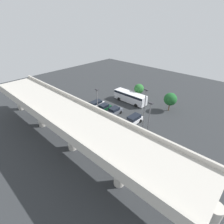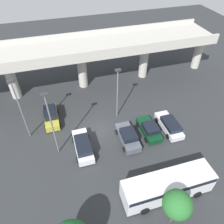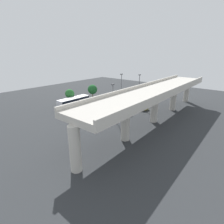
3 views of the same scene
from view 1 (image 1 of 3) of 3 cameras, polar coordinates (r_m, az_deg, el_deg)
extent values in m
plane|color=#2D3033|center=(35.86, 1.07, -3.77)|extent=(87.40, 87.40, 0.00)
cube|color=#BCB7AD|center=(26.79, -14.09, -0.95)|extent=(40.79, 6.98, 0.90)
cube|color=#BCB7AD|center=(28.11, -8.67, 2.79)|extent=(40.79, 0.30, 0.55)
cube|color=#BCB7AD|center=(25.11, -20.54, -2.25)|extent=(40.79, 0.30, 0.55)
cylinder|color=#BCB7AD|center=(22.61, 2.43, -17.60)|extent=(1.38, 1.38, 5.98)
cylinder|color=#BCB7AD|center=(28.61, -13.27, -6.93)|extent=(1.38, 1.38, 5.98)
cylinder|color=#BCB7AD|center=(36.52, -22.45, -0.10)|extent=(1.38, 1.38, 5.98)
cylinder|color=#BCB7AD|center=(45.35, -28.20, 4.20)|extent=(1.38, 1.38, 5.98)
cube|color=gold|center=(30.31, 4.43, -9.49)|extent=(1.72, 4.56, 0.80)
cube|color=black|center=(29.73, 4.22, -8.58)|extent=(1.58, 2.59, 0.66)
cylinder|color=black|center=(31.78, 4.80, -8.00)|extent=(0.22, 0.68, 0.68)
cylinder|color=black|center=(30.96, 7.37, -9.31)|extent=(0.22, 0.68, 0.68)
cylinder|color=black|center=(30.06, 1.35, -10.39)|extent=(0.22, 0.68, 0.68)
cylinder|color=black|center=(29.19, 3.98, -11.88)|extent=(0.22, 0.68, 0.68)
cube|color=silver|center=(35.74, 6.75, -3.01)|extent=(1.76, 4.90, 0.79)
cube|color=black|center=(35.66, 7.24, -1.71)|extent=(1.62, 2.86, 0.71)
cylinder|color=black|center=(34.39, 6.39, -4.87)|extent=(0.22, 0.70, 0.70)
cylinder|color=black|center=(35.30, 4.06, -3.77)|extent=(0.22, 0.70, 0.70)
cylinder|color=black|center=(36.51, 9.30, -2.90)|extent=(0.22, 0.70, 0.70)
cylinder|color=black|center=(37.37, 7.03, -1.91)|extent=(0.22, 0.70, 0.70)
cube|color=#515660|center=(38.83, 0.53, -0.03)|extent=(1.81, 4.53, 0.80)
cube|color=black|center=(38.62, 0.73, 1.00)|extent=(1.67, 2.10, 0.62)
cylinder|color=black|center=(37.52, 0.11, -1.60)|extent=(0.22, 0.63, 0.63)
cylinder|color=black|center=(38.64, -1.90, -0.64)|extent=(0.22, 0.63, 0.63)
cylinder|color=black|center=(39.35, 2.91, -0.08)|extent=(0.22, 0.63, 0.63)
cylinder|color=black|center=(40.42, 0.91, 0.79)|extent=(0.22, 0.63, 0.63)
cube|color=#0C381E|center=(40.38, -3.09, 1.07)|extent=(1.78, 4.37, 0.69)
cube|color=black|center=(40.30, -2.73, 2.08)|extent=(1.64, 1.98, 0.62)
cylinder|color=black|center=(39.07, -3.58, -0.28)|extent=(0.22, 0.68, 0.68)
cylinder|color=black|center=(40.26, -5.37, 0.59)|extent=(0.22, 0.68, 0.68)
cylinder|color=black|center=(40.73, -0.82, 1.07)|extent=(0.22, 0.68, 0.68)
cylinder|color=black|center=(41.88, -2.61, 1.87)|extent=(0.22, 0.68, 0.68)
cube|color=silver|center=(42.24, -5.57, 2.28)|extent=(1.75, 4.87, 0.67)
cube|color=black|center=(42.17, -5.26, 3.18)|extent=(1.61, 2.84, 0.57)
cylinder|color=black|center=(40.86, -6.29, 0.95)|extent=(0.22, 0.64, 0.64)
cylinder|color=black|center=(42.10, -7.90, 1.73)|extent=(0.22, 0.64, 0.64)
cylinder|color=black|center=(42.63, -3.24, 2.34)|extent=(0.22, 0.64, 0.64)
cylinder|color=black|center=(43.83, -4.87, 3.06)|extent=(0.22, 0.64, 0.64)
cube|color=silver|center=(44.36, 5.96, 4.88)|extent=(8.79, 2.33, 2.34)
cube|color=black|center=(44.03, 6.01, 5.87)|extent=(8.61, 2.37, 0.52)
cylinder|color=black|center=(45.47, 2.27, 4.29)|extent=(0.85, 0.29, 0.85)
cylinder|color=black|center=(47.14, 4.17, 5.16)|extent=(0.85, 0.29, 0.85)
cylinder|color=black|center=(42.47, 7.80, 2.15)|extent=(0.85, 0.29, 0.85)
cylinder|color=black|center=(44.25, 9.62, 3.15)|extent=(0.85, 0.29, 0.85)
cylinder|color=slate|center=(34.66, -4.73, 1.67)|extent=(0.16, 0.16, 7.10)
cube|color=#333338|center=(33.15, -4.98, 7.28)|extent=(0.70, 0.35, 0.20)
cylinder|color=slate|center=(28.36, 11.69, -4.60)|extent=(0.16, 0.16, 8.00)
cube|color=#333338|center=(26.36, 12.57, 2.86)|extent=(0.70, 0.35, 0.20)
cylinder|color=slate|center=(32.30, 10.48, 0.18)|extent=(0.16, 0.16, 8.20)
cube|color=#333338|center=(30.54, 11.18, 7.10)|extent=(0.70, 0.35, 0.20)
cylinder|color=brown|center=(42.40, 18.09, 1.48)|extent=(0.24, 0.24, 1.68)
sphere|color=#1E5B28|center=(41.54, 18.52, 4.01)|extent=(2.89, 2.89, 2.89)
cylinder|color=brown|center=(45.97, 8.60, 5.11)|extent=(0.24, 0.24, 2.09)
sphere|color=#286B2D|center=(45.18, 8.79, 7.52)|extent=(2.44, 2.44, 2.44)
camera|label=2|loc=(44.30, 24.88, 27.84)|focal=35.00mm
camera|label=3|loc=(52.02, -51.07, 12.45)|focal=28.00mm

